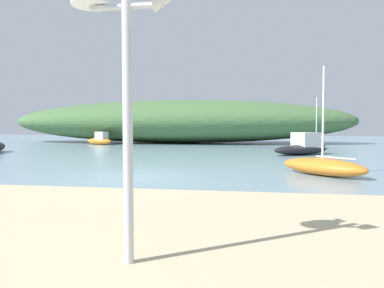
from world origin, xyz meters
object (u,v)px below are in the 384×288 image
(mast_structure, at_px, (108,28))
(sailboat_by_sandbar, at_px, (316,145))
(sailboat_inner_mooring, at_px, (322,166))
(motorboat_far_right, at_px, (303,147))
(motorboat_east_reach, at_px, (100,140))

(mast_structure, distance_m, sailboat_by_sandbar, 27.78)
(sailboat_inner_mooring, height_order, motorboat_far_right, sailboat_inner_mooring)
(motorboat_east_reach, relative_size, sailboat_inner_mooring, 0.83)
(motorboat_east_reach, distance_m, sailboat_inner_mooring, 26.76)
(motorboat_east_reach, relative_size, motorboat_far_right, 0.77)
(sailboat_by_sandbar, relative_size, motorboat_east_reach, 1.25)
(mast_structure, bearing_deg, motorboat_east_reach, 113.79)
(mast_structure, distance_m, motorboat_far_right, 21.04)
(mast_structure, height_order, sailboat_inner_mooring, sailboat_inner_mooring)
(sailboat_by_sandbar, relative_size, motorboat_far_right, 0.96)
(sailboat_inner_mooring, bearing_deg, motorboat_far_right, 86.33)
(sailboat_inner_mooring, xyz_separation_m, motorboat_far_right, (0.65, 10.20, 0.17))
(sailboat_by_sandbar, xyz_separation_m, motorboat_east_reach, (-20.24, 3.44, 0.19))
(motorboat_east_reach, height_order, motorboat_far_right, motorboat_far_right)
(mast_structure, xyz_separation_m, motorboat_east_reach, (-13.32, 30.21, -2.51))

